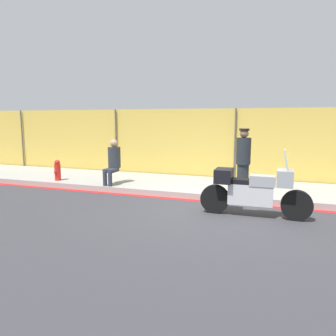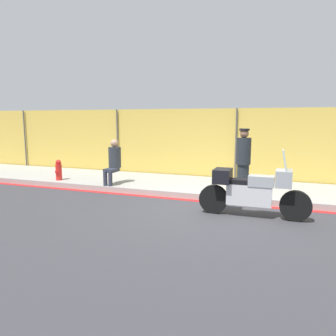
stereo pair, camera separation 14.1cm
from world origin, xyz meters
TOP-DOWN VIEW (x-y plane):
  - ground_plane at (0.00, 0.00)m, footprint 120.00×120.00m
  - sidewalk at (0.00, 2.23)m, footprint 31.72×2.58m
  - curb_paint_stripe at (0.00, 0.85)m, footprint 31.72×0.18m
  - storefront_fence at (0.00, 3.61)m, footprint 30.13×0.17m
  - motorcycle at (0.91, -0.05)m, footprint 2.32×0.51m
  - officer_standing at (0.47, 1.80)m, footprint 0.38×0.38m
  - person_seated_on_curb at (-3.23, 1.41)m, footprint 0.37×0.67m
  - fire_hydrant at (-5.15, 1.31)m, footprint 0.19×0.24m

SIDE VIEW (x-z plane):
  - ground_plane at x=0.00m, z-range 0.00..0.00m
  - curb_paint_stripe at x=0.00m, z-range 0.00..0.01m
  - sidewalk at x=0.00m, z-range 0.00..0.16m
  - fire_hydrant at x=-5.15m, z-range 0.16..0.80m
  - motorcycle at x=0.91m, z-range -0.14..1.31m
  - person_seated_on_curb at x=-3.23m, z-range 0.23..1.54m
  - officer_standing at x=0.47m, z-range 0.18..1.83m
  - storefront_fence at x=0.00m, z-range 0.00..2.40m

